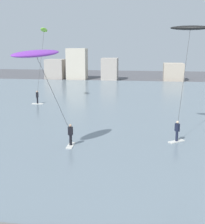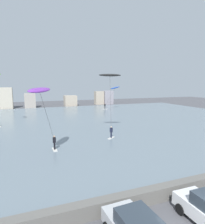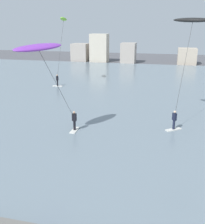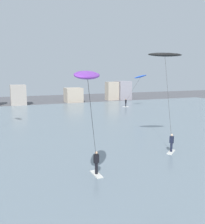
# 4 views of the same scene
# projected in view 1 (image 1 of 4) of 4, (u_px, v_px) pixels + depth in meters

# --- Properties ---
(water_bay) EXTENTS (84.00, 52.00, 0.10)m
(water_bay) POSITION_uv_depth(u_px,v_px,m) (135.00, 108.00, 37.10)
(water_bay) COLOR slate
(water_bay) RESTS_ON ground
(far_shore_buildings) EXTENTS (41.79, 5.89, 6.32)m
(far_shore_buildings) POSITION_uv_depth(u_px,v_px,m) (139.00, 68.00, 64.23)
(far_shore_buildings) COLOR #A89E93
(far_shore_buildings) RESTS_ON ground
(kitesurfer_purple) EXTENTS (3.17, 5.14, 7.17)m
(kitesurfer_purple) POSITION_uv_depth(u_px,v_px,m) (39.00, 60.00, 19.94)
(kitesurfer_purple) COLOR silver
(kitesurfer_purple) RESTS_ON water_bay
(kitesurfer_lime) EXTENTS (2.04, 3.02, 9.27)m
(kitesurfer_lime) POSITION_uv_depth(u_px,v_px,m) (43.00, 40.00, 38.66)
(kitesurfer_lime) COLOR silver
(kitesurfer_lime) RESTS_ON water_bay
(kitesurfer_black) EXTENTS (3.40, 4.24, 8.83)m
(kitesurfer_black) POSITION_uv_depth(u_px,v_px,m) (189.00, 37.00, 24.84)
(kitesurfer_black) COLOR silver
(kitesurfer_black) RESTS_ON water_bay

